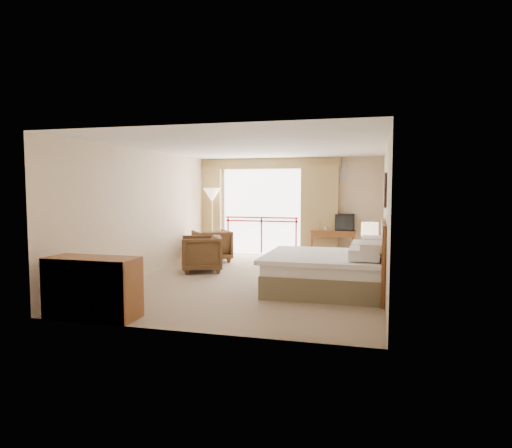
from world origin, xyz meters
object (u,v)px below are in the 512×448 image
(nightstand, at_px, (369,267))
(dresser, at_px, (92,288))
(armchair_far, at_px, (212,261))
(wastebasket, at_px, (314,256))
(desk, at_px, (333,236))
(floor_lamp, at_px, (212,198))
(armchair_near, at_px, (202,271))
(table_lamp, at_px, (370,230))
(bed, at_px, (328,270))
(tv, at_px, (345,222))
(side_table, at_px, (199,250))

(nightstand, xyz_separation_m, dresser, (-3.83, -3.81, 0.16))
(armchair_far, relative_size, dresser, 0.67)
(wastebasket, height_order, dresser, dresser)
(wastebasket, distance_m, dresser, 6.32)
(armchair_far, bearing_deg, desk, 167.59)
(armchair_far, relative_size, floor_lamp, 0.48)
(wastebasket, xyz_separation_m, armchair_near, (-2.27, -1.97, -0.16))
(table_lamp, xyz_separation_m, armchair_near, (-3.68, -0.01, -1.03))
(armchair_far, bearing_deg, floor_lamp, -106.38)
(nightstand, height_order, desk, desk)
(bed, xyz_separation_m, desk, (-0.27, 3.93, 0.21))
(desk, xyz_separation_m, tv, (0.30, -0.06, 0.38))
(desk, bearing_deg, wastebasket, -118.55)
(desk, relative_size, dresser, 0.87)
(bed, distance_m, table_lamp, 1.54)
(tv, distance_m, armchair_near, 4.14)
(bed, height_order, wastebasket, bed)
(bed, relative_size, armchair_far, 2.38)
(bed, distance_m, side_table, 3.99)
(table_lamp, height_order, desk, table_lamp)
(armchair_far, height_order, side_table, side_table)
(armchair_near, relative_size, dresser, 0.67)
(armchair_far, xyz_separation_m, armchair_near, (0.27, -1.42, 0.00))
(bed, relative_size, dresser, 1.59)
(nightstand, bearing_deg, side_table, 166.35)
(side_table, xyz_separation_m, dresser, (0.26, -4.76, 0.09))
(bed, xyz_separation_m, dresser, (-3.13, -2.66, 0.07))
(wastebasket, relative_size, armchair_far, 0.36)
(bed, height_order, nightstand, bed)
(tv, xyz_separation_m, floor_lamp, (-3.62, -0.32, 0.64))
(desk, distance_m, armchair_near, 3.89)
(wastebasket, bearing_deg, dresser, -112.63)
(armchair_far, bearing_deg, armchair_near, 64.50)
(table_lamp, distance_m, wastebasket, 2.57)
(dresser, bearing_deg, bed, 43.68)
(nightstand, xyz_separation_m, floor_lamp, (-4.30, 2.40, 1.33))
(tv, bearing_deg, bed, -96.82)
(floor_lamp, relative_size, dresser, 1.40)
(table_lamp, height_order, side_table, table_lamp)
(nightstand, height_order, floor_lamp, floor_lamp)
(table_lamp, bearing_deg, armchair_near, -179.84)
(nightstand, distance_m, dresser, 5.41)
(table_lamp, bearing_deg, bed, -120.57)
(armchair_far, distance_m, dresser, 5.29)
(bed, distance_m, floor_lamp, 5.20)
(table_lamp, xyz_separation_m, dresser, (-3.83, -3.86, -0.58))
(armchair_near, bearing_deg, bed, 45.48)
(nightstand, xyz_separation_m, tv, (-0.68, 2.72, 0.69))
(nightstand, xyz_separation_m, side_table, (-4.10, 0.94, 0.08))
(dresser, bearing_deg, wastebasket, 70.63)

